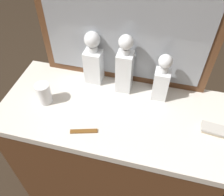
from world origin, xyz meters
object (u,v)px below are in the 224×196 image
crystal_decanter_left (161,81)px  crystal_tumbler_far_right (44,94)px  crystal_decanter_center (125,69)px  silver_brush_rear (217,130)px  tortoiseshell_comb (84,131)px  crystal_decanter_front (94,62)px

crystal_decanter_left → crystal_tumbler_far_right: size_ratio=2.35×
crystal_decanter_center → crystal_decanter_left: (0.18, -0.01, -0.03)m
silver_brush_rear → tortoiseshell_comb: (-0.57, -0.14, -0.01)m
silver_brush_rear → tortoiseshell_comb: silver_brush_rear is taller
crystal_tumbler_far_right → tortoiseshell_comb: bearing=-28.0°
crystal_decanter_center → crystal_decanter_left: bearing=-3.9°
silver_brush_rear → tortoiseshell_comb: bearing=-166.0°
crystal_decanter_front → crystal_tumbler_far_right: bearing=-131.1°
crystal_decanter_center → crystal_tumbler_far_right: bearing=-152.4°
silver_brush_rear → crystal_decanter_front: bearing=162.0°
crystal_decanter_left → silver_brush_rear: (0.27, -0.16, -0.09)m
crystal_decanter_center → silver_brush_rear: (0.46, -0.17, -0.11)m
crystal_decanter_front → silver_brush_rear: 0.66m
crystal_decanter_left → crystal_decanter_front: (-0.35, 0.04, 0.01)m
crystal_decanter_center → tortoiseshell_comb: (-0.11, -0.31, -0.12)m
crystal_decanter_left → crystal_decanter_front: size_ratio=0.88×
crystal_decanter_front → tortoiseshell_comb: bearing=-81.0°
silver_brush_rear → crystal_decanter_center: bearing=159.3°
silver_brush_rear → tortoiseshell_comb: size_ratio=1.15×
crystal_decanter_left → tortoiseshell_comb: size_ratio=2.07×
crystal_decanter_front → tortoiseshell_comb: 0.37m
crystal_tumbler_far_right → tortoiseshell_comb: crystal_tumbler_far_right is taller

